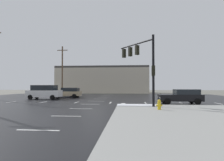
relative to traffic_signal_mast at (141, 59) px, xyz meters
The scene contains 12 objects.
ground_plane 7.82m from the traffic_signal_mast, 147.04° to the left, with size 120.00×120.00×0.00m, color slate.
road_asphalt 7.81m from the traffic_signal_mast, 147.04° to the left, with size 44.00×44.00×0.02m, color black.
snow_strip_curbside 4.43m from the traffic_signal_mast, 120.91° to the right, with size 4.00×1.60×0.06m, color white.
lane_markings 6.47m from the traffic_signal_mast, 153.26° to the left, with size 36.15×36.15×0.01m.
traffic_signal_mast is the anchor object (origin of this frame).
fire_hydrant 5.48m from the traffic_signal_mast, 72.47° to the right, with size 0.48×0.26×0.79m.
strip_building_background 34.01m from the traffic_signal_mast, 103.70° to the left, with size 23.82×8.00×6.96m.
sedan_navy 19.85m from the traffic_signal_mast, 129.07° to the left, with size 4.63×2.26×1.58m.
sedan_tan 16.59m from the traffic_signal_mast, 132.98° to the left, with size 4.56×2.08×1.58m.
sedan_black 6.34m from the traffic_signal_mast, 29.96° to the left, with size 4.58×2.14×1.58m.
suv_white 16.27m from the traffic_signal_mast, 147.80° to the left, with size 4.87×2.23×2.03m.
utility_pole_distant 26.36m from the traffic_signal_mast, 125.47° to the left, with size 2.20×0.28×10.31m.
Camera 1 is at (4.04, -22.49, 2.04)m, focal length 31.34 mm.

